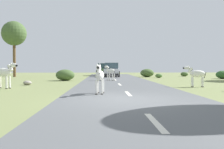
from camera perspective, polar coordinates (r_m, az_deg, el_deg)
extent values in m
plane|color=olive|center=(9.73, 2.79, -5.96)|extent=(90.00, 90.00, 0.00)
cube|color=#56595B|center=(9.76, 4.91, -5.79)|extent=(6.00, 64.00, 0.05)
cube|color=silver|center=(5.86, 9.78, -10.64)|extent=(0.16, 2.00, 0.01)
cube|color=silver|center=(11.73, 3.71, -4.36)|extent=(0.16, 2.00, 0.01)
cube|color=silver|center=(17.69, 1.74, -2.27)|extent=(0.16, 2.00, 0.01)
cube|color=silver|center=(23.67, 0.76, -1.24)|extent=(0.16, 2.00, 0.01)
cube|color=silver|center=(29.65, 0.18, -0.62)|extent=(0.16, 2.00, 0.01)
cube|color=silver|center=(35.64, -0.21, -0.21)|extent=(0.16, 2.00, 0.01)
ellipsoid|color=silver|center=(11.64, -2.79, -0.17)|extent=(0.47, 1.00, 0.46)
cylinder|color=silver|center=(11.37, -3.56, -2.89)|extent=(0.11, 0.11, 0.67)
cylinder|color=#28231E|center=(11.40, -3.55, -4.45)|extent=(0.12, 0.12, 0.04)
cylinder|color=silver|center=(11.34, -2.31, -2.90)|extent=(0.11, 0.11, 0.67)
cylinder|color=#28231E|center=(11.37, -2.31, -4.46)|extent=(0.12, 0.12, 0.04)
cylinder|color=silver|center=(12.00, -3.24, -2.64)|extent=(0.11, 0.11, 0.67)
cylinder|color=#28231E|center=(12.03, -3.23, -4.12)|extent=(0.12, 0.12, 0.04)
cylinder|color=silver|center=(11.98, -2.05, -2.65)|extent=(0.11, 0.11, 0.67)
cylinder|color=#28231E|center=(12.00, -2.05, -4.13)|extent=(0.12, 0.12, 0.04)
cylinder|color=silver|center=(11.17, -3.01, 0.96)|extent=(0.20, 0.36, 0.39)
cube|color=black|center=(11.17, -3.01, 1.37)|extent=(0.06, 0.32, 0.27)
ellipsoid|color=silver|center=(10.94, -3.13, 1.71)|extent=(0.21, 0.44, 0.21)
ellipsoid|color=black|center=(10.77, -3.22, 1.62)|extent=(0.14, 0.16, 0.13)
cone|color=silver|center=(11.05, -3.40, 2.26)|extent=(0.09, 0.09, 0.12)
cone|color=silver|center=(11.04, -2.75, 2.26)|extent=(0.09, 0.09, 0.12)
cylinder|color=black|center=(12.13, -2.58, -0.51)|extent=(0.05, 0.14, 0.39)
ellipsoid|color=silver|center=(16.95, 18.90, 0.17)|extent=(1.00, 0.47, 0.46)
cylinder|color=silver|center=(17.01, 17.74, -1.58)|extent=(0.11, 0.11, 0.66)
cylinder|color=#28231E|center=(17.03, 17.73, -2.62)|extent=(0.12, 0.12, 0.04)
cylinder|color=silver|center=(16.77, 17.95, -1.63)|extent=(0.11, 0.11, 0.66)
cylinder|color=#28231E|center=(16.79, 17.94, -2.68)|extent=(0.12, 0.12, 0.04)
cylinder|color=silver|center=(17.18, 19.79, -1.57)|extent=(0.11, 0.11, 0.66)
cylinder|color=#28231E|center=(17.20, 19.77, -2.60)|extent=(0.12, 0.12, 0.04)
cylinder|color=silver|center=(16.95, 20.03, -1.62)|extent=(0.11, 0.11, 0.66)
cylinder|color=#28231E|center=(16.97, 20.01, -2.66)|extent=(0.12, 0.12, 0.04)
cylinder|color=silver|center=(16.83, 17.38, 0.98)|extent=(0.36, 0.21, 0.39)
cube|color=black|center=(16.83, 17.39, 1.25)|extent=(0.32, 0.06, 0.27)
ellipsoid|color=silver|center=(16.77, 16.63, 1.47)|extent=(0.44, 0.21, 0.21)
ellipsoid|color=black|center=(16.73, 16.07, 1.42)|extent=(0.16, 0.14, 0.13)
cone|color=silver|center=(16.85, 16.94, 1.83)|extent=(0.09, 0.09, 0.12)
cone|color=silver|center=(16.74, 17.04, 1.83)|extent=(0.09, 0.09, 0.12)
cylinder|color=black|center=(17.09, 20.46, -0.13)|extent=(0.14, 0.05, 0.39)
ellipsoid|color=silver|center=(16.30, -23.56, 0.44)|extent=(1.18, 0.80, 0.52)
cylinder|color=silver|center=(15.98, -22.92, -1.70)|extent=(0.14, 0.14, 0.75)
cylinder|color=#28231E|center=(16.01, -22.91, -2.95)|extent=(0.16, 0.16, 0.05)
cylinder|color=silver|center=(16.19, -22.26, -1.65)|extent=(0.14, 0.14, 0.75)
cylinder|color=#28231E|center=(16.21, -22.25, -2.88)|extent=(0.16, 0.16, 0.05)
cylinder|color=silver|center=(16.67, -24.11, -1.58)|extent=(0.14, 0.14, 0.75)
cylinder|color=#28231E|center=(16.69, -24.10, -2.77)|extent=(0.16, 0.16, 0.05)
cylinder|color=silver|center=(15.95, -22.18, 1.38)|extent=(0.44, 0.33, 0.44)
cube|color=black|center=(15.95, -22.18, 1.71)|extent=(0.35, 0.17, 0.30)
ellipsoid|color=silver|center=(15.78, -21.48, 1.98)|extent=(0.52, 0.36, 0.24)
ellipsoid|color=black|center=(15.66, -20.95, 1.92)|extent=(0.21, 0.19, 0.14)
cone|color=silver|center=(15.81, -21.98, 2.41)|extent=(0.12, 0.12, 0.14)
cone|color=silver|center=(15.91, -21.65, 2.41)|extent=(0.12, 0.12, 0.14)
ellipsoid|color=silver|center=(22.88, -0.25, 0.78)|extent=(0.92, 0.98, 0.46)
cylinder|color=silver|center=(23.22, -0.55, -0.49)|extent=(0.14, 0.14, 0.66)
cylinder|color=#28231E|center=(23.23, -0.55, -1.25)|extent=(0.16, 0.16, 0.04)
cylinder|color=silver|center=(23.05, -1.00, -0.51)|extent=(0.14, 0.14, 0.66)
cylinder|color=#28231E|center=(23.07, -1.00, -1.27)|extent=(0.16, 0.16, 0.04)
cylinder|color=silver|center=(22.75, 0.52, -0.54)|extent=(0.14, 0.14, 0.66)
cylinder|color=#28231E|center=(22.77, 0.52, -1.31)|extent=(0.16, 0.16, 0.04)
cylinder|color=silver|center=(22.59, 0.06, -0.56)|extent=(0.14, 0.14, 0.66)
cylinder|color=#28231E|center=(22.60, 0.06, -1.33)|extent=(0.16, 0.16, 0.04)
cylinder|color=silver|center=(23.22, -1.02, 1.37)|extent=(0.36, 0.38, 0.39)
cube|color=black|center=(23.22, -1.02, 1.57)|extent=(0.23, 0.26, 0.27)
ellipsoid|color=silver|center=(23.39, -1.39, 1.73)|extent=(0.41, 0.43, 0.21)
ellipsoid|color=black|center=(23.52, -1.66, 1.69)|extent=(0.19, 0.19, 0.13)
cone|color=silver|center=(23.35, -1.10, 1.99)|extent=(0.11, 0.11, 0.12)
cone|color=silver|center=(23.27, -1.33, 1.99)|extent=(0.11, 0.11, 0.12)
cylinder|color=black|center=(22.53, 0.58, 0.54)|extent=(0.11, 0.13, 0.39)
cube|color=silver|center=(31.61, -0.05, 0.58)|extent=(2.07, 4.31, 0.80)
cube|color=#334751|center=(31.80, -0.04, 1.99)|extent=(1.78, 2.30, 0.76)
cube|color=black|center=(29.46, -0.18, -0.04)|extent=(1.72, 0.27, 0.24)
cylinder|color=black|center=(30.31, -1.83, 0.07)|extent=(0.26, 0.69, 0.68)
cylinder|color=black|center=(30.25, 1.58, 0.07)|extent=(0.26, 0.69, 0.68)
cylinder|color=black|center=(33.00, -1.54, 0.22)|extent=(0.26, 0.69, 0.68)
cylinder|color=black|center=(32.95, 1.59, 0.21)|extent=(0.26, 0.69, 0.68)
cube|color=#476B38|center=(36.81, -2.01, 0.76)|extent=(2.04, 4.30, 0.80)
cube|color=#334751|center=(36.60, -1.99, 1.97)|extent=(1.77, 2.29, 0.76)
cube|color=black|center=(38.97, -2.20, 0.41)|extent=(1.72, 0.26, 0.24)
cylinder|color=black|center=(38.22, -0.78, 0.44)|extent=(0.26, 0.69, 0.68)
cylinder|color=black|center=(38.12, -3.48, 0.43)|extent=(0.26, 0.69, 0.68)
cylinder|color=black|center=(35.53, -0.43, 0.33)|extent=(0.26, 0.69, 0.68)
cylinder|color=black|center=(35.42, -3.33, 0.32)|extent=(0.26, 0.69, 0.68)
cylinder|color=brown|center=(34.08, -21.36, 3.09)|extent=(0.35, 0.35, 4.28)
sphere|color=#425B2D|center=(34.33, -21.43, 8.72)|extent=(3.07, 3.07, 3.07)
ellipsoid|color=#425B2D|center=(23.77, -10.63, -0.12)|extent=(1.74, 1.57, 1.05)
ellipsoid|color=#4C7038|center=(29.78, 10.61, -0.27)|extent=(0.81, 0.73, 0.49)
ellipsoid|color=#425B2D|center=(35.03, 16.16, 0.09)|extent=(1.00, 0.90, 0.60)
ellipsoid|color=#425B2D|center=(31.85, 8.00, 0.36)|extent=(1.70, 1.53, 1.02)
ellipsoid|color=#2D5628|center=(29.48, 23.92, -0.04)|extent=(1.46, 1.31, 0.87)
ellipsoid|color=gray|center=(18.78, -18.73, -1.81)|extent=(0.60, 0.57, 0.32)
ellipsoid|color=gray|center=(27.55, -11.59, -0.60)|extent=(0.46, 0.39, 0.34)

